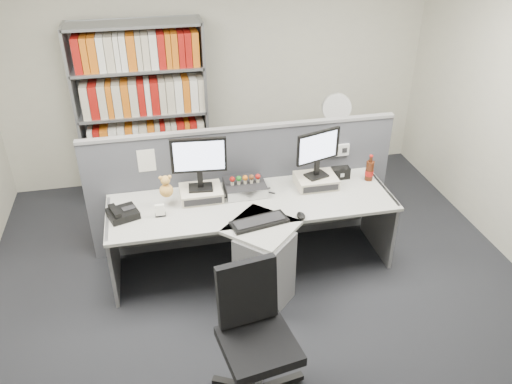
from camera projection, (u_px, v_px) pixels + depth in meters
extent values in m
plane|color=#24252A|center=(272.00, 323.00, 4.38)|extent=(5.50, 5.50, 0.00)
cube|color=beige|center=(218.00, 69.00, 6.00)|extent=(5.00, 0.04, 2.70)
cube|color=#4E4F58|center=(243.00, 187.00, 5.11)|extent=(3.00, 0.05, 1.25)
cube|color=#A2A2A8|center=(242.00, 128.00, 4.78)|extent=(3.00, 0.07, 0.03)
cube|color=white|center=(338.00, 150.00, 5.09)|extent=(0.22, 0.04, 0.12)
cube|color=white|center=(146.00, 159.00, 4.71)|extent=(0.16, 0.00, 0.22)
cube|color=white|center=(190.00, 155.00, 4.78)|extent=(0.16, 0.00, 0.22)
cube|color=white|center=(314.00, 143.00, 4.99)|extent=(0.16, 0.00, 0.22)
cube|color=#AEAEA8|center=(252.00, 203.00, 4.71)|extent=(2.60, 0.80, 0.03)
cube|color=#AEAEA8|center=(262.00, 227.00, 4.37)|extent=(0.74, 0.74, 0.03)
cube|color=gray|center=(265.00, 270.00, 4.46)|extent=(0.57, 0.57, 0.69)
cube|color=gray|center=(113.00, 251.00, 4.65)|extent=(0.03, 0.70, 0.72)
cube|color=gray|center=(379.00, 218.00, 5.12)|extent=(0.03, 0.70, 0.72)
cube|color=gray|center=(245.00, 214.00, 5.19)|extent=(2.50, 0.02, 0.45)
cube|color=beige|center=(201.00, 193.00, 4.73)|extent=(0.38, 0.30, 0.10)
cube|color=black|center=(203.00, 202.00, 4.60)|extent=(0.34, 0.01, 0.06)
cube|color=beige|center=(316.00, 181.00, 4.93)|extent=(0.38, 0.30, 0.10)
cube|color=black|center=(321.00, 189.00, 4.80)|extent=(0.34, 0.01, 0.06)
cube|color=black|center=(201.00, 188.00, 4.70)|extent=(0.23, 0.17, 0.02)
cube|color=black|center=(200.00, 179.00, 4.65)|extent=(0.05, 0.03, 0.18)
cube|color=black|center=(199.00, 155.00, 4.53)|extent=(0.49, 0.08, 0.32)
cube|color=silver|center=(199.00, 156.00, 4.51)|extent=(0.44, 0.04, 0.27)
cube|color=black|center=(316.00, 175.00, 4.90)|extent=(0.24, 0.20, 0.02)
cube|color=black|center=(317.00, 168.00, 4.85)|extent=(0.05, 0.04, 0.16)
cube|color=black|center=(318.00, 146.00, 4.74)|extent=(0.44, 0.17, 0.30)
cube|color=silver|center=(318.00, 147.00, 4.72)|extent=(0.39, 0.13, 0.25)
cube|color=black|center=(245.00, 187.00, 4.82)|extent=(0.37, 0.33, 0.10)
cube|color=silver|center=(248.00, 196.00, 4.69)|extent=(0.37, 0.01, 0.09)
cylinder|color=beige|center=(232.00, 183.00, 4.75)|extent=(0.03, 0.03, 0.03)
sphere|color=#A5140F|center=(232.00, 179.00, 4.73)|extent=(0.05, 0.05, 0.05)
cylinder|color=beige|center=(239.00, 183.00, 4.76)|extent=(0.03, 0.03, 0.03)
sphere|color=#19721E|center=(239.00, 179.00, 4.74)|extent=(0.05, 0.05, 0.05)
cylinder|color=beige|center=(245.00, 182.00, 4.77)|extent=(0.03, 0.03, 0.03)
sphere|color=orange|center=(245.00, 178.00, 4.75)|extent=(0.05, 0.05, 0.05)
cylinder|color=beige|center=(252.00, 181.00, 4.78)|extent=(0.03, 0.03, 0.03)
sphere|color=#593319|center=(251.00, 177.00, 4.76)|extent=(0.05, 0.05, 0.05)
cylinder|color=beige|center=(258.00, 181.00, 4.80)|extent=(0.03, 0.03, 0.03)
sphere|color=#A5140F|center=(258.00, 177.00, 4.77)|extent=(0.05, 0.05, 0.05)
cube|color=black|center=(259.00, 222.00, 4.39)|extent=(0.52, 0.28, 0.03)
cube|color=black|center=(259.00, 220.00, 4.38)|extent=(0.45, 0.22, 0.01)
ellipsoid|color=black|center=(301.00, 216.00, 4.46)|extent=(0.07, 0.11, 0.04)
cube|color=black|center=(123.00, 214.00, 4.47)|extent=(0.30, 0.29, 0.07)
cube|color=black|center=(115.00, 211.00, 4.41)|extent=(0.12, 0.21, 0.04)
cube|color=black|center=(129.00, 208.00, 4.47)|extent=(0.13, 0.10, 0.01)
cube|color=black|center=(160.00, 215.00, 4.50)|extent=(0.09, 0.05, 0.02)
cube|color=white|center=(160.00, 211.00, 4.45)|extent=(0.08, 0.03, 0.09)
cube|color=white|center=(160.00, 208.00, 4.48)|extent=(0.08, 0.03, 0.09)
sphere|color=gold|center=(166.00, 190.00, 4.55)|extent=(0.12, 0.12, 0.12)
sphere|color=gold|center=(165.00, 180.00, 4.50)|extent=(0.08, 0.08, 0.08)
sphere|color=gold|center=(160.00, 178.00, 4.48)|extent=(0.03, 0.03, 0.03)
sphere|color=gold|center=(170.00, 177.00, 4.49)|extent=(0.03, 0.03, 0.03)
cube|color=black|center=(341.00, 173.00, 5.05)|extent=(0.17, 0.09, 0.11)
cylinder|color=#3F190A|center=(369.00, 171.00, 4.99)|extent=(0.08, 0.08, 0.20)
cylinder|color=#A5140F|center=(369.00, 173.00, 5.01)|extent=(0.08, 0.08, 0.05)
cylinder|color=#3F190A|center=(371.00, 159.00, 4.93)|extent=(0.03, 0.03, 0.05)
cylinder|color=#A5140F|center=(371.00, 156.00, 4.91)|extent=(0.04, 0.04, 0.01)
cube|color=gray|center=(79.00, 119.00, 5.64)|extent=(0.03, 0.40, 2.00)
cube|color=gray|center=(205.00, 109.00, 5.89)|extent=(0.03, 0.40, 2.00)
cube|color=gray|center=(143.00, 107.00, 5.92)|extent=(1.40, 0.02, 2.00)
cube|color=gray|center=(152.00, 189.00, 6.26)|extent=(1.38, 0.40, 0.03)
cube|color=gray|center=(148.00, 152.00, 6.01)|extent=(1.38, 0.40, 0.03)
cube|color=gray|center=(143.00, 112.00, 5.75)|extent=(1.38, 0.40, 0.03)
cube|color=gray|center=(138.00, 68.00, 5.49)|extent=(1.38, 0.40, 0.03)
cube|color=gray|center=(132.00, 24.00, 5.26)|extent=(1.38, 0.40, 0.03)
cube|color=#A5140F|center=(151.00, 176.00, 6.14)|extent=(1.24, 0.28, 0.36)
cube|color=orange|center=(146.00, 138.00, 5.88)|extent=(1.24, 0.28, 0.36)
cube|color=beige|center=(141.00, 96.00, 5.63)|extent=(1.24, 0.28, 0.36)
cube|color=white|center=(136.00, 50.00, 5.37)|extent=(1.24, 0.28, 0.36)
cube|color=gray|center=(331.00, 165.00, 6.10)|extent=(0.45, 0.60, 0.70)
cube|color=black|center=(341.00, 164.00, 5.76)|extent=(0.40, 0.02, 0.28)
cube|color=black|center=(339.00, 189.00, 5.92)|extent=(0.40, 0.02, 0.28)
cylinder|color=white|center=(334.00, 137.00, 5.91)|extent=(0.19, 0.19, 0.03)
cylinder|color=white|center=(334.00, 128.00, 5.85)|extent=(0.03, 0.03, 0.19)
cylinder|color=white|center=(337.00, 107.00, 5.71)|extent=(0.32, 0.13, 0.32)
cylinder|color=silver|center=(336.00, 107.00, 5.73)|extent=(0.32, 0.12, 0.32)
cylinder|color=silver|center=(259.00, 369.00, 3.64)|extent=(0.05, 0.05, 0.43)
cube|color=black|center=(259.00, 346.00, 3.52)|extent=(0.56, 0.56, 0.07)
cube|color=black|center=(247.00, 292.00, 3.55)|extent=(0.44, 0.18, 0.49)
cube|color=black|center=(283.00, 382.00, 3.81)|extent=(0.32, 0.10, 0.04)
cylinder|color=black|center=(298.00, 378.00, 3.86)|extent=(0.05, 0.05, 0.03)
cube|color=black|center=(257.00, 368.00, 3.92)|extent=(0.10, 0.32, 0.04)
cylinder|color=black|center=(256.00, 357.00, 4.03)|extent=(0.05, 0.05, 0.03)
cube|color=black|center=(233.00, 384.00, 3.79)|extent=(0.31, 0.19, 0.04)
cylinder|color=black|center=(217.00, 382.00, 3.83)|extent=(0.05, 0.05, 0.03)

